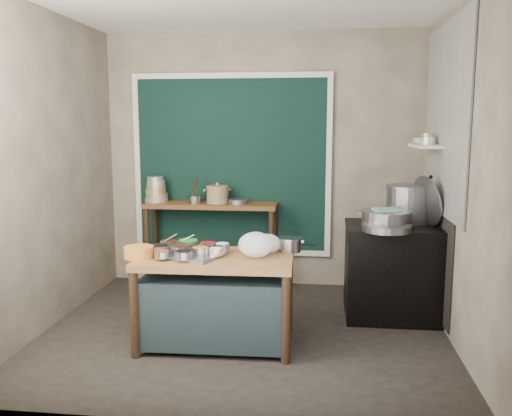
# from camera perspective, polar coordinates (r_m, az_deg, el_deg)

# --- Properties ---
(floor) EXTENTS (3.50, 3.00, 0.02)m
(floor) POSITION_cam_1_polar(r_m,az_deg,el_deg) (4.90, -1.22, -12.94)
(floor) COLOR #2A2520
(floor) RESTS_ON ground
(back_wall) EXTENTS (3.50, 0.02, 2.80)m
(back_wall) POSITION_cam_1_polar(r_m,az_deg,el_deg) (6.06, 0.73, 4.98)
(back_wall) COLOR gray
(back_wall) RESTS_ON floor
(left_wall) EXTENTS (0.02, 3.00, 2.80)m
(left_wall) POSITION_cam_1_polar(r_m,az_deg,el_deg) (5.12, -21.23, 3.68)
(left_wall) COLOR gray
(left_wall) RESTS_ON floor
(right_wall) EXTENTS (0.02, 3.00, 2.80)m
(right_wall) POSITION_cam_1_polar(r_m,az_deg,el_deg) (4.66, 20.73, 3.26)
(right_wall) COLOR gray
(right_wall) RESTS_ON floor
(curtain_panel) EXTENTS (2.10, 0.02, 1.90)m
(curtain_panel) POSITION_cam_1_polar(r_m,az_deg,el_deg) (6.07, -2.61, 4.51)
(curtain_panel) COLOR black
(curtain_panel) RESTS_ON back_wall
(curtain_frame) EXTENTS (2.22, 0.03, 2.02)m
(curtain_frame) POSITION_cam_1_polar(r_m,az_deg,el_deg) (6.06, -2.62, 4.50)
(curtain_frame) COLOR beige
(curtain_frame) RESTS_ON back_wall
(tile_panel) EXTENTS (0.02, 1.70, 1.70)m
(tile_panel) POSITION_cam_1_polar(r_m,az_deg,el_deg) (5.17, 19.27, 8.83)
(tile_panel) COLOR #B2B2AA
(tile_panel) RESTS_ON right_wall
(soot_patch) EXTENTS (0.01, 1.30, 1.30)m
(soot_patch) POSITION_cam_1_polar(r_m,az_deg,el_deg) (5.38, 18.48, -3.49)
(soot_patch) COLOR black
(soot_patch) RESTS_ON right_wall
(wall_shelf) EXTENTS (0.22, 0.70, 0.03)m
(wall_shelf) POSITION_cam_1_polar(r_m,az_deg,el_deg) (5.45, 17.38, 6.26)
(wall_shelf) COLOR beige
(wall_shelf) RESTS_ON right_wall
(prep_table) EXTENTS (1.27, 0.75, 0.75)m
(prep_table) POSITION_cam_1_polar(r_m,az_deg,el_deg) (4.52, -4.23, -9.67)
(prep_table) COLOR brown
(prep_table) RESTS_ON floor
(back_counter) EXTENTS (1.45, 0.40, 0.95)m
(back_counter) POSITION_cam_1_polar(r_m,az_deg,el_deg) (6.05, -4.72, -3.91)
(back_counter) COLOR brown
(back_counter) RESTS_ON floor
(stove_block) EXTENTS (0.90, 0.68, 0.85)m
(stove_block) POSITION_cam_1_polar(r_m,az_deg,el_deg) (5.28, 14.38, -6.60)
(stove_block) COLOR black
(stove_block) RESTS_ON floor
(stove_top) EXTENTS (0.92, 0.69, 0.03)m
(stove_top) POSITION_cam_1_polar(r_m,az_deg,el_deg) (5.19, 14.57, -1.91)
(stove_top) COLOR black
(stove_top) RESTS_ON stove_block
(condiment_tray) EXTENTS (0.64, 0.56, 0.02)m
(condiment_tray) POSITION_cam_1_polar(r_m,az_deg,el_deg) (4.44, -7.10, -4.83)
(condiment_tray) COLOR gray
(condiment_tray) RESTS_ON prep_table
(condiment_bowls) EXTENTS (0.62, 0.50, 0.07)m
(condiment_bowls) POSITION_cam_1_polar(r_m,az_deg,el_deg) (4.45, -7.36, -4.24)
(condiment_bowls) COLOR gray
(condiment_bowls) RESTS_ON condiment_tray
(yellow_basin) EXTENTS (0.28, 0.28, 0.09)m
(yellow_basin) POSITION_cam_1_polar(r_m,az_deg,el_deg) (4.43, -12.23, -4.55)
(yellow_basin) COLOR orange
(yellow_basin) RESTS_ON prep_table
(saucepan) EXTENTS (0.27, 0.27, 0.12)m
(saucepan) POSITION_cam_1_polar(r_m,az_deg,el_deg) (4.55, 3.50, -3.84)
(saucepan) COLOR gray
(saucepan) RESTS_ON prep_table
(plastic_bag_a) EXTENTS (0.34, 0.31, 0.21)m
(plastic_bag_a) POSITION_cam_1_polar(r_m,az_deg,el_deg) (4.32, -0.05, -3.89)
(plastic_bag_a) COLOR white
(plastic_bag_a) RESTS_ON prep_table
(plastic_bag_b) EXTENTS (0.27, 0.25, 0.16)m
(plastic_bag_b) POSITION_cam_1_polar(r_m,az_deg,el_deg) (4.48, 1.25, -3.75)
(plastic_bag_b) COLOR white
(plastic_bag_b) RESTS_ON prep_table
(bowl_stack) EXTENTS (0.25, 0.25, 0.28)m
(bowl_stack) POSITION_cam_1_polar(r_m,az_deg,el_deg) (6.11, -10.46, 1.80)
(bowl_stack) COLOR tan
(bowl_stack) RESTS_ON back_counter
(utensil_cup) EXTENTS (0.17, 0.17, 0.08)m
(utensil_cup) POSITION_cam_1_polar(r_m,az_deg,el_deg) (5.94, -6.47, 0.89)
(utensil_cup) COLOR gray
(utensil_cup) RESTS_ON back_counter
(ceramic_crock) EXTENTS (0.34, 0.34, 0.17)m
(ceramic_crock) POSITION_cam_1_polar(r_m,az_deg,el_deg) (5.93, -4.08, 1.35)
(ceramic_crock) COLOR #876949
(ceramic_crock) RESTS_ON back_counter
(wide_bowl) EXTENTS (0.26, 0.26, 0.05)m
(wide_bowl) POSITION_cam_1_polar(r_m,az_deg,el_deg) (5.86, -1.91, 0.68)
(wide_bowl) COLOR gray
(wide_bowl) RESTS_ON back_counter
(stock_pot) EXTENTS (0.53, 0.53, 0.35)m
(stock_pot) POSITION_cam_1_polar(r_m,az_deg,el_deg) (5.35, 15.75, 0.44)
(stock_pot) COLOR gray
(stock_pot) RESTS_ON stove_top
(pot_lid) EXTENTS (0.26, 0.48, 0.47)m
(pot_lid) POSITION_cam_1_polar(r_m,az_deg,el_deg) (5.20, 17.60, 0.73)
(pot_lid) COLOR gray
(pot_lid) RESTS_ON stove_top
(steamer) EXTENTS (0.50, 0.50, 0.15)m
(steamer) POSITION_cam_1_polar(r_m,az_deg,el_deg) (5.03, 13.54, -1.13)
(steamer) COLOR gray
(steamer) RESTS_ON stove_top
(green_cloth) EXTENTS (0.27, 0.23, 0.02)m
(green_cloth) POSITION_cam_1_polar(r_m,az_deg,el_deg) (5.02, 13.58, -0.16)
(green_cloth) COLOR #5DAA8B
(green_cloth) RESTS_ON steamer
(shallow_pan) EXTENTS (0.45, 0.45, 0.06)m
(shallow_pan) POSITION_cam_1_polar(r_m,az_deg,el_deg) (4.87, 13.60, -2.04)
(shallow_pan) COLOR gray
(shallow_pan) RESTS_ON stove_top
(shelf_bowl_stack) EXTENTS (0.13, 0.13, 0.11)m
(shelf_bowl_stack) POSITION_cam_1_polar(r_m,az_deg,el_deg) (5.34, 17.62, 6.91)
(shelf_bowl_stack) COLOR silver
(shelf_bowl_stack) RESTS_ON wall_shelf
(shelf_bowl_green) EXTENTS (0.16, 0.16, 0.05)m
(shelf_bowl_green) POSITION_cam_1_polar(r_m,az_deg,el_deg) (5.68, 16.97, 6.80)
(shelf_bowl_green) COLOR gray
(shelf_bowl_green) RESTS_ON wall_shelf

